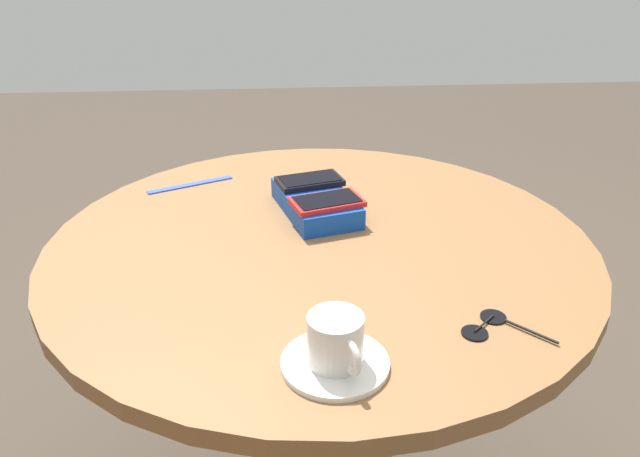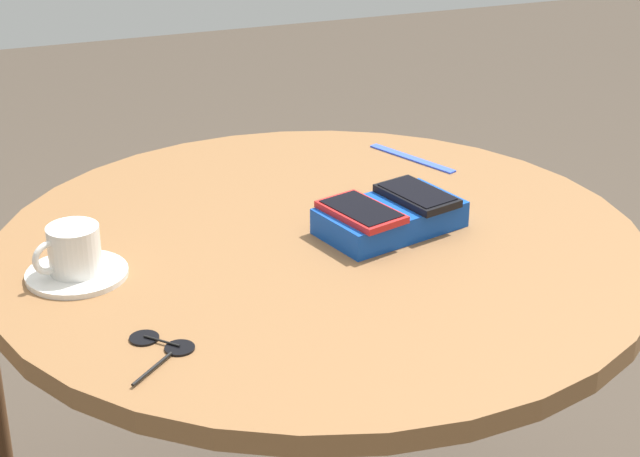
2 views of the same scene
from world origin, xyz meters
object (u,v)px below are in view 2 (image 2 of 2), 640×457
object	(u,v)px
phone_red	(361,211)
sunglasses	(161,346)
phone_black	(417,195)
coffee_cup	(73,249)
saucer	(77,274)
lanyard_strap	(412,158)
round_table	(320,318)
phone_box	(391,219)

from	to	relation	value
phone_red	sunglasses	distance (m)	0.40
phone_black	coffee_cup	size ratio (longest dim) A/B	1.47
phone_red	coffee_cup	xyz separation A→B (m)	(0.42, -0.02, -0.00)
phone_black	saucer	size ratio (longest dim) A/B	1.00
saucer	lanyard_strap	distance (m)	0.67
saucer	sunglasses	bearing A→B (deg)	106.79
saucer	phone_black	bearing A→B (deg)	-179.83
saucer	coffee_cup	size ratio (longest dim) A/B	1.46
round_table	phone_red	size ratio (longest dim) A/B	6.65
round_table	phone_box	size ratio (longest dim) A/B	4.12
coffee_cup	phone_box	bearing A→B (deg)	178.77
phone_red	sunglasses	size ratio (longest dim) A/B	1.17
phone_black	sunglasses	bearing A→B (deg)	27.00
round_table	lanyard_strap	distance (m)	0.40
lanyard_strap	sunglasses	bearing A→B (deg)	40.82
sunglasses	lanyard_strap	bearing A→B (deg)	-139.18
lanyard_strap	sunglasses	world-z (taller)	sunglasses
phone_black	sunglasses	xyz separation A→B (m)	(0.45, 0.23, -0.04)
phone_box	coffee_cup	distance (m)	0.47
phone_box	phone_red	xyz separation A→B (m)	(0.05, 0.01, 0.03)
round_table	saucer	distance (m)	0.38
phone_black	sunglasses	distance (m)	0.50
saucer	lanyard_strap	xyz separation A→B (m)	(-0.62, -0.25, -0.00)
coffee_cup	sunglasses	distance (m)	0.24
sunglasses	coffee_cup	bearing A→B (deg)	-72.69
round_table	phone_black	distance (m)	0.24
phone_black	lanyard_strap	size ratio (longest dim) A/B	0.76
lanyard_strap	sunglasses	size ratio (longest dim) A/B	1.49
phone_red	coffee_cup	distance (m)	0.42
phone_red	coffee_cup	world-z (taller)	coffee_cup
round_table	sunglasses	world-z (taller)	sunglasses
round_table	coffee_cup	xyz separation A→B (m)	(0.36, -0.01, 0.17)
round_table	coffee_cup	distance (m)	0.40
saucer	sunglasses	distance (m)	0.24
sunglasses	saucer	bearing A→B (deg)	-73.21
phone_black	phone_red	size ratio (longest dim) A/B	0.97
phone_box	sunglasses	distance (m)	0.45
round_table	phone_box	distance (m)	0.19
phone_box	lanyard_strap	distance (m)	0.31
phone_red	sunglasses	bearing A→B (deg)	30.31
round_table	sunglasses	distance (m)	0.38
phone_box	phone_black	bearing A→B (deg)	-165.25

